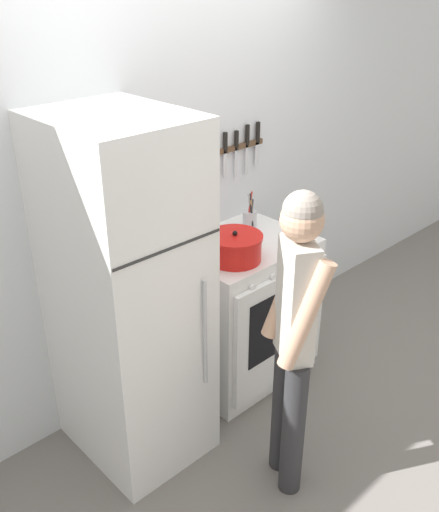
% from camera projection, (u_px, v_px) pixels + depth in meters
% --- Properties ---
extents(ground_plane, '(14.00, 14.00, 0.00)m').
position_uv_depth(ground_plane, '(175.00, 366.00, 3.82)').
color(ground_plane, slate).
extents(wall_back, '(10.00, 0.06, 2.55)m').
position_uv_depth(wall_back, '(163.00, 185.00, 3.27)').
color(wall_back, silver).
rests_on(wall_back, ground_plane).
extents(refrigerator, '(0.59, 0.75, 1.84)m').
position_uv_depth(refrigerator, '(127.00, 298.00, 2.84)').
color(refrigerator, white).
rests_on(refrigerator, ground_plane).
extents(stove_range, '(0.81, 0.67, 0.93)m').
position_uv_depth(stove_range, '(243.00, 310.00, 3.57)').
color(stove_range, white).
rests_on(stove_range, ground_plane).
extents(dutch_oven_pot, '(0.35, 0.31, 0.18)m').
position_uv_depth(dutch_oven_pot, '(235.00, 247.00, 3.16)').
color(dutch_oven_pot, red).
rests_on(dutch_oven_pot, stove_range).
extents(tea_kettle, '(0.20, 0.16, 0.22)m').
position_uv_depth(tea_kettle, '(206.00, 234.00, 3.33)').
color(tea_kettle, silver).
rests_on(tea_kettle, stove_range).
extents(utensil_jar, '(0.09, 0.09, 0.23)m').
position_uv_depth(utensil_jar, '(250.00, 218.00, 3.57)').
color(utensil_jar, '#B7BABF').
rests_on(utensil_jar, stove_range).
extents(person, '(0.36, 0.39, 1.59)m').
position_uv_depth(person, '(294.00, 332.00, 2.60)').
color(person, '#2D2D30').
rests_on(person, ground_plane).
extents(wall_knife_strip, '(0.38, 0.03, 0.33)m').
position_uv_depth(wall_knife_strip, '(242.00, 145.00, 3.54)').
color(wall_knife_strip, brown).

